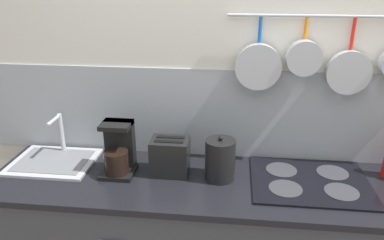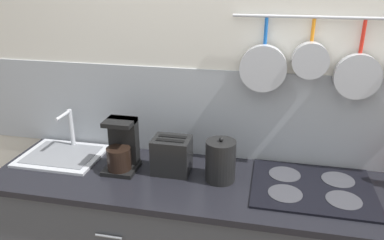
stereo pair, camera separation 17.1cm
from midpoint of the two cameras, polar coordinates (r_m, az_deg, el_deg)
wall_back at (r=2.15m, az=13.45°, el=2.93°), size 7.20×0.16×2.60m
countertop at (r=2.00m, az=12.49°, el=-10.52°), size 2.86×0.61×0.03m
sink_basin at (r=2.34m, az=-17.15°, el=-4.90°), size 0.46×0.37×0.25m
coffee_maker at (r=2.08m, az=-8.36°, el=-4.43°), size 0.18×0.18×0.29m
toaster at (r=2.04m, az=-0.70°, el=-5.46°), size 0.22×0.16×0.20m
kettle at (r=1.97m, az=6.87°, el=-6.25°), size 0.16×0.16×0.25m
cooktop at (r=2.05m, az=20.19°, el=-9.69°), size 0.61×0.48×0.01m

